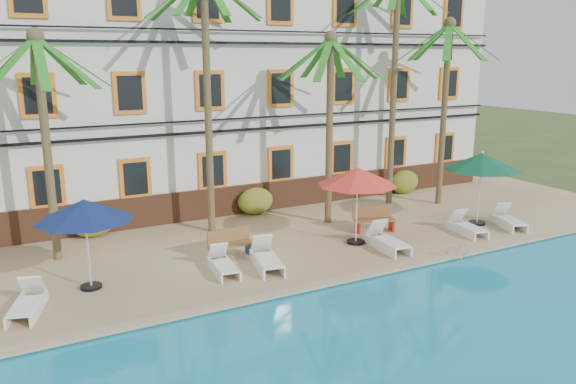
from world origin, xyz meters
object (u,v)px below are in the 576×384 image
palm_a (43,114)px  lounger_b (223,264)px  lounger_e (466,226)px  lounger_f (508,220)px  pool_ladder (460,257)px  lounger_d (386,240)px  umbrella_blue (85,211)px  bench_right (374,218)px  palm_b (207,70)px  lounger_c (266,258)px  palm_d (395,61)px  umbrella_red (358,177)px  palm_c (330,102)px  umbrella_green (482,162)px  palm_e (446,87)px  bench_left (230,243)px  lounger_a (27,303)px

palm_a → lounger_b: size_ratio=4.08×
lounger_e → lounger_f: lounger_f is taller
pool_ladder → lounger_d: bearing=133.3°
umbrella_blue → bench_right: umbrella_blue is taller
palm_b → lounger_c: palm_b is taller
lounger_c → lounger_e: lounger_c is taller
palm_d → palm_b: bearing=-178.4°
palm_b → lounger_c: size_ratio=4.56×
lounger_f → bench_right: (-4.77, 1.94, 0.20)m
umbrella_red → lounger_f: 6.60m
lounger_b → lounger_f: (11.19, -0.70, 0.01)m
palm_c → umbrella_green: 6.12m
umbrella_green → lounger_b: umbrella_green is taller
lounger_c → lounger_f: (9.87, -0.46, -0.02)m
umbrella_red → palm_b: bearing=137.5°
palm_e → lounger_c: 11.52m
palm_d → umbrella_blue: 14.07m
palm_a → palm_d: (13.62, 0.69, 1.47)m
lounger_e → pool_ladder: size_ratio=2.41×
bench_left → lounger_f: bearing=-9.8°
lounger_c → bench_left: bench_left is taller
palm_b → bench_right: 7.99m
lounger_b → bench_right: (6.42, 1.24, 0.21)m
lounger_b → bench_left: bench_left is taller
lounger_b → lounger_d: (5.59, -0.58, 0.03)m
umbrella_green → lounger_c: 9.35m
umbrella_blue → palm_a: bearing=101.0°
palm_c → palm_a: bearing=176.7°
umbrella_red → lounger_a: size_ratio=1.48×
umbrella_red → pool_ladder: size_ratio=3.68×
palm_a → palm_d: 13.72m
bench_left → pool_ladder: bearing=-27.6°
lounger_c → lounger_d: 4.28m
umbrella_green → palm_d: bearing=103.9°
palm_a → lounger_d: 11.46m
lounger_d → bench_right: size_ratio=1.24×
umbrella_blue → lounger_b: 4.21m
palm_b → lounger_f: (10.08, -4.67, -5.52)m
lounger_a → lounger_b: size_ratio=1.06×
palm_c → lounger_d: size_ratio=3.67×
palm_c → umbrella_blue: bearing=-165.8°
palm_e → umbrella_red: palm_e is taller
lounger_c → pool_ladder: size_ratio=2.71×
palm_b → umbrella_red: size_ratio=3.36×
lounger_b → bench_left: bearing=58.3°
palm_c → palm_d: (3.91, 1.25, 1.43)m
lounger_a → pool_ladder: 12.70m
lounger_b → pool_ladder: (7.20, -2.30, -0.26)m
palm_b → umbrella_red: bearing=-42.5°
palm_b → bench_right: bearing=-27.3°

